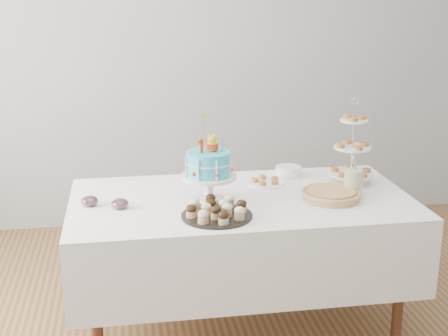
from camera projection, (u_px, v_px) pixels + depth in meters
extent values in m
cube|color=#AAACAF|center=(202.00, 60.00, 4.97)|extent=(5.00, 0.04, 2.70)
cube|color=white|center=(241.00, 235.00, 3.59)|extent=(1.92, 1.02, 0.45)
cylinder|color=brown|center=(96.00, 311.00, 3.17)|extent=(0.06, 0.06, 0.67)
cylinder|color=brown|center=(400.00, 286.00, 3.42)|extent=(0.06, 0.06, 0.67)
cylinder|color=brown|center=(100.00, 252.00, 3.87)|extent=(0.06, 0.06, 0.67)
cylinder|color=brown|center=(352.00, 235.00, 4.12)|extent=(0.06, 0.06, 0.67)
cylinder|color=#32BED9|center=(209.00, 163.00, 3.43)|extent=(0.25, 0.25, 0.13)
torus|color=silver|center=(209.00, 162.00, 3.42)|extent=(0.26, 0.26, 0.01)
cube|color=red|center=(201.00, 146.00, 3.37)|extent=(0.03, 0.02, 0.08)
cylinder|color=blue|center=(222.00, 145.00, 3.39)|extent=(0.01, 0.01, 0.08)
cylinder|color=silver|center=(204.00, 134.00, 3.41)|extent=(0.00, 0.00, 0.19)
cylinder|color=yellow|center=(204.00, 116.00, 3.38)|extent=(0.05, 0.05, 0.01)
cylinder|color=black|center=(217.00, 216.00, 3.23)|extent=(0.37, 0.37, 0.01)
ellipsoid|color=black|center=(203.00, 207.00, 3.21)|extent=(0.06, 0.06, 0.04)
ellipsoid|color=beige|center=(231.00, 205.00, 3.23)|extent=(0.06, 0.06, 0.04)
cylinder|color=tan|center=(331.00, 196.00, 3.49)|extent=(0.31, 0.31, 0.04)
cylinder|color=#B07744|center=(331.00, 192.00, 3.49)|extent=(0.28, 0.28, 0.02)
torus|color=tan|center=(331.00, 193.00, 3.49)|extent=(0.33, 0.33, 0.02)
cylinder|color=silver|center=(353.00, 144.00, 3.72)|extent=(0.01, 0.01, 0.48)
cylinder|color=white|center=(351.00, 174.00, 3.77)|extent=(0.27, 0.27, 0.01)
cylinder|color=white|center=(353.00, 148.00, 3.72)|extent=(0.22, 0.22, 0.01)
cylinder|color=white|center=(354.00, 121.00, 3.67)|extent=(0.16, 0.16, 0.01)
torus|color=silver|center=(355.00, 101.00, 3.64)|extent=(0.05, 0.01, 0.05)
cylinder|color=white|center=(289.00, 171.00, 3.91)|extent=(0.16, 0.16, 0.06)
cylinder|color=white|center=(266.00, 183.00, 3.77)|extent=(0.22, 0.22, 0.01)
ellipsoid|color=silver|center=(120.00, 204.00, 3.35)|extent=(0.09, 0.09, 0.06)
cylinder|color=#520718|center=(120.00, 204.00, 3.35)|extent=(0.07, 0.07, 0.03)
ellipsoid|color=silver|center=(90.00, 201.00, 3.39)|extent=(0.09, 0.09, 0.06)
cylinder|color=#520718|center=(90.00, 202.00, 3.39)|extent=(0.07, 0.07, 0.03)
cylinder|color=white|center=(353.00, 182.00, 3.55)|extent=(0.10, 0.10, 0.15)
cylinder|color=white|center=(363.00, 181.00, 3.53)|extent=(0.01, 0.01, 0.08)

